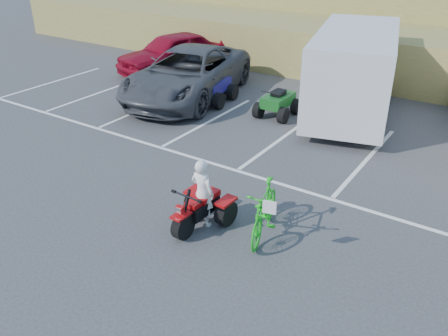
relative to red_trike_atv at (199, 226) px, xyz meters
The scene contains 11 objects.
ground 0.77m from the red_trike_atv, 157.09° to the left, with size 100.00×100.00×0.00m, color #39393B.
parking_stripes 4.37m from the red_trike_atv, 87.94° to the left, with size 28.00×5.16×0.01m.
grass_embankment 15.86m from the red_trike_atv, 92.57° to the left, with size 40.00×8.50×3.10m.
red_trike_atv is the anchor object (origin of this frame).
rider 0.80m from the red_trike_atv, 87.82° to the left, with size 0.57×0.37×1.56m, color white.
green_dirt_bike 1.55m from the red_trike_atv, 22.60° to the left, with size 0.56×1.97×1.19m, color #14BF19.
grey_pickup 8.90m from the red_trike_atv, 128.94° to the left, with size 3.03×6.58×1.83m, color #404146.
red_car 12.52m from the red_trike_atv, 131.71° to the left, with size 2.04×5.06×1.72m, color maroon.
cargo_trailer 8.57m from the red_trike_atv, 88.19° to the left, with size 3.96×6.60×2.88m.
quad_atv_blue 8.23m from the red_trike_atv, 122.54° to the left, with size 1.28×1.72×1.12m, color navy, non-canonical shape.
quad_atv_green 7.22m from the red_trike_atv, 104.10° to the left, with size 1.16×1.56×1.02m, color #125118, non-canonical shape.
Camera 1 is at (5.99, -7.24, 5.92)m, focal length 38.00 mm.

